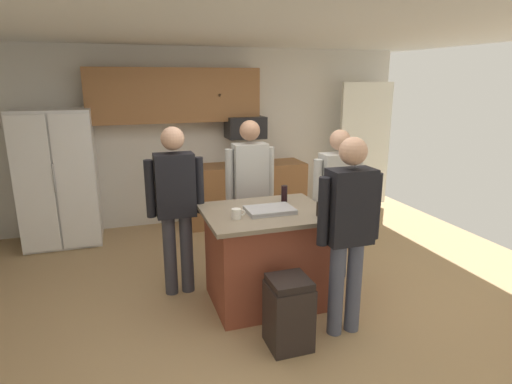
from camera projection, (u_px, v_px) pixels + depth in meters
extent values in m
plane|color=tan|center=(261.00, 303.00, 4.18)|extent=(7.04, 7.04, 0.00)
plane|color=white|center=(262.00, 23.00, 3.50)|extent=(7.04, 7.04, 0.00)
cube|color=silver|center=(202.00, 137.00, 6.41)|extent=(6.40, 0.10, 2.60)
cube|color=white|center=(365.00, 145.00, 6.88)|extent=(0.90, 0.06, 2.00)
cube|color=#936038|center=(175.00, 95.00, 5.94)|extent=(2.40, 0.35, 0.75)
sphere|color=#4C3823|center=(220.00, 95.00, 5.95)|extent=(0.04, 0.04, 0.04)
cube|color=#936038|center=(246.00, 193.00, 6.52)|extent=(1.80, 0.60, 0.90)
sphere|color=#4C3823|center=(281.00, 195.00, 6.37)|extent=(0.04, 0.04, 0.04)
cube|color=white|center=(59.00, 178.00, 5.55)|extent=(0.95, 0.70, 1.79)
cube|color=white|center=(34.00, 186.00, 5.13)|extent=(0.45, 0.04, 1.71)
cube|color=white|center=(76.00, 183.00, 5.28)|extent=(0.45, 0.04, 1.71)
cylinder|color=#B2B2B7|center=(54.00, 178.00, 5.16)|extent=(0.02, 0.02, 0.35)
cube|color=black|center=(245.00, 127.00, 6.28)|extent=(0.56, 0.40, 0.32)
cube|color=brown|center=(266.00, 259.00, 4.13)|extent=(1.03, 0.81, 0.90)
cube|color=gray|center=(266.00, 213.00, 4.00)|extent=(1.17, 0.95, 0.04)
cylinder|color=tan|center=(243.00, 233.00, 4.89)|extent=(0.13, 0.13, 0.83)
cylinder|color=tan|center=(257.00, 232.00, 4.94)|extent=(0.13, 0.13, 0.83)
cube|color=#B7B7B2|center=(250.00, 171.00, 4.73)|extent=(0.38, 0.22, 0.63)
sphere|color=tan|center=(250.00, 131.00, 4.61)|extent=(0.23, 0.23, 0.23)
cylinder|color=#B7B7B2|center=(229.00, 174.00, 4.66)|extent=(0.09, 0.09, 0.56)
cylinder|color=#B7B7B2|center=(270.00, 172.00, 4.81)|extent=(0.09, 0.09, 0.56)
cylinder|color=#383842|center=(170.00, 255.00, 4.29)|extent=(0.13, 0.13, 0.83)
cylinder|color=#383842|center=(187.00, 253.00, 4.34)|extent=(0.13, 0.13, 0.83)
cube|color=black|center=(175.00, 185.00, 4.12)|extent=(0.38, 0.22, 0.63)
sphere|color=tan|center=(172.00, 139.00, 4.00)|extent=(0.23, 0.23, 0.23)
cylinder|color=black|center=(150.00, 189.00, 4.05)|extent=(0.09, 0.09, 0.56)
cylinder|color=black|center=(199.00, 185.00, 4.20)|extent=(0.09, 0.09, 0.56)
cylinder|color=#4C5166|center=(336.00, 289.00, 3.60)|extent=(0.13, 0.13, 0.83)
cylinder|color=#4C5166|center=(354.00, 286.00, 3.65)|extent=(0.13, 0.13, 0.83)
cube|color=black|center=(350.00, 207.00, 3.43)|extent=(0.38, 0.22, 0.63)
sphere|color=tan|center=(353.00, 151.00, 3.31)|extent=(0.23, 0.23, 0.23)
cylinder|color=black|center=(323.00, 212.00, 3.37)|extent=(0.09, 0.09, 0.56)
cylinder|color=black|center=(375.00, 206.00, 3.51)|extent=(0.09, 0.09, 0.56)
cylinder|color=#4C5166|center=(328.00, 244.00, 4.61)|extent=(0.13, 0.13, 0.80)
cylinder|color=#4C5166|center=(342.00, 243.00, 4.66)|extent=(0.13, 0.13, 0.80)
cube|color=#B7B7B2|center=(338.00, 182.00, 4.45)|extent=(0.38, 0.22, 0.60)
sphere|color=tan|center=(340.00, 140.00, 4.34)|extent=(0.22, 0.22, 0.22)
cylinder|color=#B7B7B2|center=(317.00, 185.00, 4.39)|extent=(0.09, 0.09, 0.54)
cylinder|color=#B7B7B2|center=(358.00, 182.00, 4.53)|extent=(0.09, 0.09, 0.54)
cylinder|color=black|center=(320.00, 209.00, 3.84)|extent=(0.07, 0.07, 0.13)
cylinder|color=black|center=(284.00, 194.00, 4.28)|extent=(0.06, 0.06, 0.17)
cylinder|color=white|center=(236.00, 214.00, 3.77)|extent=(0.09, 0.09, 0.09)
torus|color=white|center=(242.00, 213.00, 3.78)|extent=(0.06, 0.01, 0.06)
cube|color=#B7B7BC|center=(270.00, 211.00, 3.96)|extent=(0.44, 0.30, 0.02)
cube|color=#A8A8AD|center=(270.00, 209.00, 3.95)|extent=(0.44, 0.30, 0.02)
cube|color=black|center=(288.00, 316.00, 3.46)|extent=(0.34, 0.34, 0.55)
cube|color=black|center=(289.00, 282.00, 3.38)|extent=(0.32, 0.32, 0.06)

